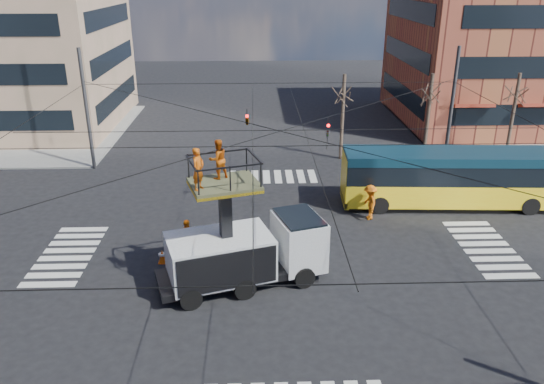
{
  "coord_description": "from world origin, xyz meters",
  "views": [
    {
      "loc": [
        -1.13,
        -22.24,
        12.21
      ],
      "look_at": [
        -0.32,
        1.09,
        2.59
      ],
      "focal_mm": 35.0,
      "sensor_mm": 36.0,
      "label": 1
    }
  ],
  "objects_px": {
    "utility_truck": "(245,239)",
    "worker_ground": "(187,237)",
    "city_bus": "(457,177)",
    "traffic_cone": "(162,256)",
    "flagger": "(370,202)"
  },
  "relations": [
    {
      "from": "worker_ground",
      "to": "traffic_cone",
      "type": "bearing_deg",
      "value": 131.19
    },
    {
      "from": "utility_truck",
      "to": "worker_ground",
      "type": "height_order",
      "value": "utility_truck"
    },
    {
      "from": "city_bus",
      "to": "worker_ground",
      "type": "distance_m",
      "value": 15.37
    },
    {
      "from": "city_bus",
      "to": "worker_ground",
      "type": "relative_size",
      "value": 7.46
    },
    {
      "from": "city_bus",
      "to": "flagger",
      "type": "relative_size",
      "value": 6.62
    },
    {
      "from": "worker_ground",
      "to": "flagger",
      "type": "xyz_separation_m",
      "value": [
        9.3,
        3.47,
        0.11
      ]
    },
    {
      "from": "traffic_cone",
      "to": "worker_ground",
      "type": "bearing_deg",
      "value": 38.75
    },
    {
      "from": "city_bus",
      "to": "worker_ground",
      "type": "bearing_deg",
      "value": -157.73
    },
    {
      "from": "worker_ground",
      "to": "flagger",
      "type": "relative_size",
      "value": 0.89
    },
    {
      "from": "traffic_cone",
      "to": "flagger",
      "type": "height_order",
      "value": "flagger"
    },
    {
      "from": "city_bus",
      "to": "worker_ground",
      "type": "height_order",
      "value": "city_bus"
    },
    {
      "from": "traffic_cone",
      "to": "flagger",
      "type": "bearing_deg",
      "value": 22.65
    },
    {
      "from": "city_bus",
      "to": "flagger",
      "type": "xyz_separation_m",
      "value": [
        -5.18,
        -1.62,
        -0.76
      ]
    },
    {
      "from": "city_bus",
      "to": "flagger",
      "type": "distance_m",
      "value": 5.48
    },
    {
      "from": "city_bus",
      "to": "traffic_cone",
      "type": "relative_size",
      "value": 19.88
    }
  ]
}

